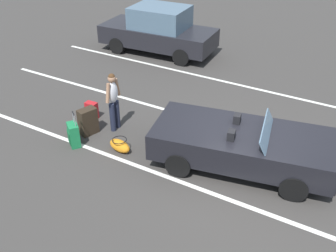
{
  "coord_description": "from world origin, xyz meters",
  "views": [
    {
      "loc": [
        2.2,
        -7.26,
        5.72
      ],
      "look_at": [
        -1.76,
        -0.36,
        0.75
      ],
      "focal_mm": 41.32,
      "sensor_mm": 36.0,
      "label": 1
    }
  ],
  "objects_px": {
    "duffel_bag": "(120,146)",
    "parked_sedan_far": "(159,30)",
    "traveler_person": "(113,99)",
    "suitcase_small_carryon": "(92,110)",
    "convertible_car": "(250,146)",
    "suitcase_medium_bright": "(74,135)",
    "suitcase_large_black": "(88,121)"
  },
  "relations": [
    {
      "from": "suitcase_medium_bright",
      "to": "duffel_bag",
      "type": "relative_size",
      "value": 1.38
    },
    {
      "from": "suitcase_medium_bright",
      "to": "duffel_bag",
      "type": "height_order",
      "value": "suitcase_medium_bright"
    },
    {
      "from": "duffel_bag",
      "to": "parked_sedan_far",
      "type": "relative_size",
      "value": 0.15
    },
    {
      "from": "suitcase_large_black",
      "to": "traveler_person",
      "type": "height_order",
      "value": "traveler_person"
    },
    {
      "from": "convertible_car",
      "to": "suitcase_medium_bright",
      "type": "bearing_deg",
      "value": -173.43
    },
    {
      "from": "suitcase_large_black",
      "to": "suitcase_small_carryon",
      "type": "distance_m",
      "value": 0.81
    },
    {
      "from": "traveler_person",
      "to": "suitcase_small_carryon",
      "type": "bearing_deg",
      "value": 171.86
    },
    {
      "from": "duffel_bag",
      "to": "parked_sedan_far",
      "type": "bearing_deg",
      "value": 112.82
    },
    {
      "from": "suitcase_medium_bright",
      "to": "suitcase_small_carryon",
      "type": "relative_size",
      "value": 1.88
    },
    {
      "from": "suitcase_medium_bright",
      "to": "traveler_person",
      "type": "bearing_deg",
      "value": -163.86
    },
    {
      "from": "suitcase_large_black",
      "to": "parked_sedan_far",
      "type": "bearing_deg",
      "value": -58.98
    },
    {
      "from": "convertible_car",
      "to": "traveler_person",
      "type": "bearing_deg",
      "value": 171.5
    },
    {
      "from": "duffel_bag",
      "to": "convertible_car",
      "type": "bearing_deg",
      "value": 18.01
    },
    {
      "from": "traveler_person",
      "to": "parked_sedan_far",
      "type": "bearing_deg",
      "value": 109.16
    },
    {
      "from": "convertible_car",
      "to": "parked_sedan_far",
      "type": "relative_size",
      "value": 0.95
    },
    {
      "from": "suitcase_small_carryon",
      "to": "parked_sedan_far",
      "type": "relative_size",
      "value": 0.11
    },
    {
      "from": "suitcase_large_black",
      "to": "parked_sedan_far",
      "type": "height_order",
      "value": "parked_sedan_far"
    },
    {
      "from": "suitcase_medium_bright",
      "to": "parked_sedan_far",
      "type": "xyz_separation_m",
      "value": [
        -1.5,
        6.71,
        0.58
      ]
    },
    {
      "from": "traveler_person",
      "to": "suitcase_medium_bright",
      "type": "bearing_deg",
      "value": -110.83
    },
    {
      "from": "suitcase_small_carryon",
      "to": "parked_sedan_far",
      "type": "distance_m",
      "value": 5.54
    },
    {
      "from": "duffel_bag",
      "to": "traveler_person",
      "type": "bearing_deg",
      "value": 132.19
    },
    {
      "from": "traveler_person",
      "to": "parked_sedan_far",
      "type": "height_order",
      "value": "parked_sedan_far"
    },
    {
      "from": "suitcase_medium_bright",
      "to": "traveler_person",
      "type": "xyz_separation_m",
      "value": [
        0.44,
        1.17,
        0.62
      ]
    },
    {
      "from": "suitcase_small_carryon",
      "to": "duffel_bag",
      "type": "height_order",
      "value": "suitcase_small_carryon"
    },
    {
      "from": "convertible_car",
      "to": "suitcase_medium_bright",
      "type": "relative_size",
      "value": 4.69
    },
    {
      "from": "suitcase_small_carryon",
      "to": "parked_sedan_far",
      "type": "height_order",
      "value": "parked_sedan_far"
    },
    {
      "from": "duffel_bag",
      "to": "traveler_person",
      "type": "relative_size",
      "value": 0.41
    },
    {
      "from": "parked_sedan_far",
      "to": "duffel_bag",
      "type": "bearing_deg",
      "value": 108.89
    },
    {
      "from": "traveler_person",
      "to": "parked_sedan_far",
      "type": "relative_size",
      "value": 0.36
    },
    {
      "from": "convertible_car",
      "to": "suitcase_small_carryon",
      "type": "relative_size",
      "value": 8.8
    },
    {
      "from": "convertible_car",
      "to": "traveler_person",
      "type": "xyz_separation_m",
      "value": [
        -3.76,
        -0.19,
        0.34
      ]
    },
    {
      "from": "traveler_person",
      "to": "parked_sedan_far",
      "type": "distance_m",
      "value": 5.87
    }
  ]
}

